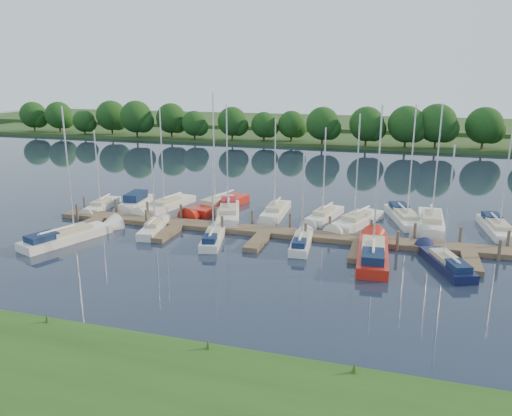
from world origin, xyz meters
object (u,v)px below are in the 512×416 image
(dock, at_px, (265,234))
(sailboat_n_5, at_px, (275,213))
(sailboat_n_0, at_px, (101,207))
(motorboat, at_px, (135,203))
(sailboat_s_2, at_px, (213,239))

(dock, distance_m, sailboat_n_5, 6.31)
(sailboat_n_0, relative_size, motorboat, 1.31)
(motorboat, relative_size, sailboat_n_5, 0.66)
(sailboat_n_5, bearing_deg, motorboat, 0.79)
(dock, xyz_separation_m, motorboat, (-15.46, 5.50, 0.16))
(dock, xyz_separation_m, sailboat_s_2, (-3.61, -2.80, 0.11))
(sailboat_n_0, bearing_deg, motorboat, -153.02)
(sailboat_s_2, bearing_deg, dock, 24.73)
(dock, xyz_separation_m, sailboat_n_5, (-0.72, 6.26, 0.08))
(motorboat, height_order, sailboat_n_5, sailboat_n_5)
(sailboat_n_0, height_order, sailboat_s_2, sailboat_n_0)
(sailboat_n_0, relative_size, sailboat_n_5, 0.86)
(sailboat_s_2, bearing_deg, motorboat, 131.97)
(sailboat_n_5, bearing_deg, sailboat_n_0, 6.49)
(dock, relative_size, sailboat_s_2, 5.05)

